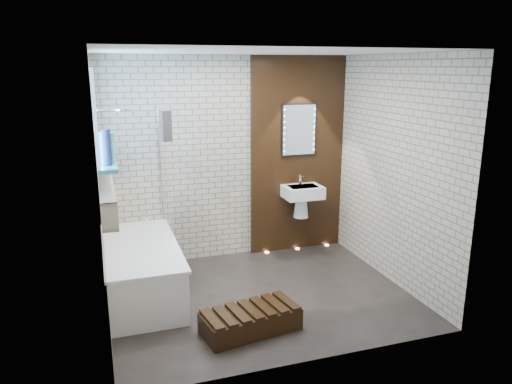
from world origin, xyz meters
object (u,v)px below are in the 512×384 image
object	(u,v)px
led_mirror	(299,130)
washbasin	(302,196)
bathtub	(142,270)
walnut_step	(251,321)
bath_screen	(164,172)

from	to	relation	value
led_mirror	washbasin	bearing A→B (deg)	-90.00
bathtub	walnut_step	xyz separation A→B (m)	(0.90, -1.12, -0.19)
bath_screen	walnut_step	world-z (taller)	bath_screen
bathtub	bath_screen	world-z (taller)	bath_screen
bath_screen	led_mirror	size ratio (longest dim) A/B	2.00
bathtub	bath_screen	size ratio (longest dim) A/B	1.24
bathtub	bath_screen	bearing A→B (deg)	51.10
washbasin	bathtub	bearing A→B (deg)	-163.99
bathtub	washbasin	size ratio (longest dim) A/B	3.00
bath_screen	washbasin	xyz separation A→B (m)	(1.82, 0.18, -0.49)
bathtub	washbasin	bearing A→B (deg)	16.01
washbasin	walnut_step	xyz separation A→B (m)	(-1.27, -1.74, -0.69)
bath_screen	led_mirror	xyz separation A→B (m)	(1.82, 0.34, 0.37)
bathtub	bath_screen	distance (m)	1.14
washbasin	led_mirror	world-z (taller)	led_mirror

